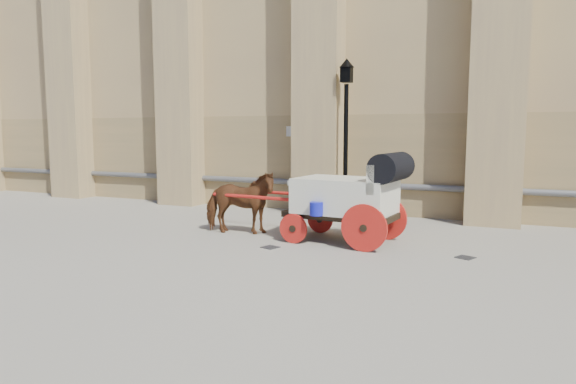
% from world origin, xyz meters
% --- Properties ---
extents(ground, '(90.00, 90.00, 0.00)m').
position_xyz_m(ground, '(0.00, 0.00, 0.00)').
color(ground, slate).
rests_on(ground, ground).
extents(horse, '(1.97, 1.23, 1.55)m').
position_xyz_m(horse, '(-1.63, -0.18, 0.77)').
color(horse, brown).
rests_on(horse, ground).
extents(carriage, '(4.77, 1.75, 2.05)m').
position_xyz_m(carriage, '(1.16, -0.06, 1.10)').
color(carriage, black).
rests_on(carriage, ground).
extents(street_lamp, '(0.43, 0.43, 4.54)m').
position_xyz_m(street_lamp, '(0.02, 3.11, 2.43)').
color(street_lamp, black).
rests_on(street_lamp, ground).
extents(drain_grate_near, '(0.41, 0.41, 0.01)m').
position_xyz_m(drain_grate_near, '(-0.29, -1.25, 0.01)').
color(drain_grate_near, black).
rests_on(drain_grate_near, ground).
extents(drain_grate_far, '(0.42, 0.42, 0.01)m').
position_xyz_m(drain_grate_far, '(3.66, -0.51, 0.01)').
color(drain_grate_far, black).
rests_on(drain_grate_far, ground).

